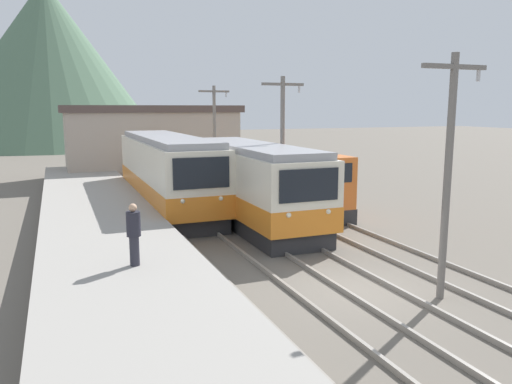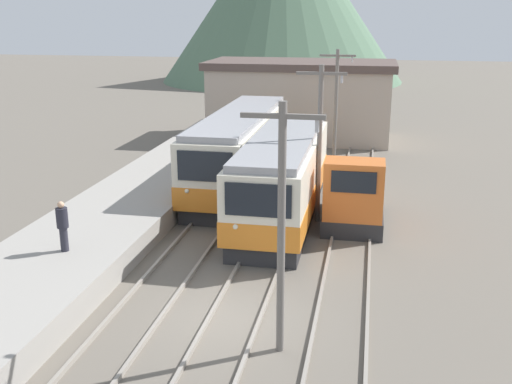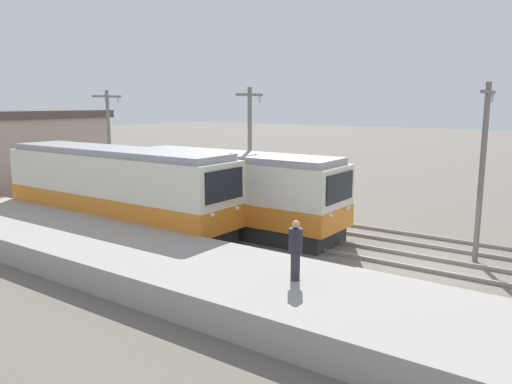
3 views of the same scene
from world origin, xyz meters
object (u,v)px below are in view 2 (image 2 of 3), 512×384
at_px(catenary_mast_far, 336,102).
at_px(person_on_platform, 63,224).
at_px(catenary_mast_mid, 320,138).
at_px(commuter_train_left, 240,153).
at_px(catenary_mast_near, 282,221).
at_px(commuter_train_center, 282,181).
at_px(shunting_locomotive, 354,196).

relative_size(catenary_mast_far, person_on_platform, 3.81).
height_order(catenary_mast_mid, catenary_mast_far, same).
relative_size(commuter_train_left, person_on_platform, 7.59).
distance_m(catenary_mast_near, catenary_mast_far, 20.49).
bearing_deg(catenary_mast_near, commuter_train_center, 98.36).
height_order(commuter_train_left, person_on_platform, commuter_train_left).
relative_size(commuter_train_left, catenary_mast_mid, 1.99).
height_order(commuter_train_center, catenary_mast_mid, catenary_mast_mid).
height_order(commuter_train_left, catenary_mast_near, catenary_mast_near).
xyz_separation_m(catenary_mast_near, catenary_mast_mid, (0.00, 10.24, 0.00)).
bearing_deg(catenary_mast_far, catenary_mast_near, -90.00).
relative_size(catenary_mast_near, person_on_platform, 3.81).
bearing_deg(commuter_train_left, catenary_mast_far, 53.11).
distance_m(catenary_mast_mid, catenary_mast_far, 10.24).
xyz_separation_m(shunting_locomotive, catenary_mast_far, (-1.49, 10.29, 2.35)).
bearing_deg(shunting_locomotive, commuter_train_left, 141.87).
xyz_separation_m(commuter_train_left, catenary_mast_near, (4.31, -14.75, 1.82)).
bearing_deg(person_on_platform, shunting_locomotive, 37.56).
distance_m(catenary_mast_near, person_on_platform, 8.46).
xyz_separation_m(commuter_train_left, commuter_train_center, (2.80, -4.48, -0.08)).
xyz_separation_m(catenary_mast_near, catenary_mast_far, (0.00, 20.49, 0.00)).
height_order(catenary_mast_near, catenary_mast_mid, same).
bearing_deg(commuter_train_center, catenary_mast_mid, -0.88).
xyz_separation_m(commuter_train_left, person_on_platform, (-3.35, -11.59, 0.09)).
relative_size(shunting_locomotive, catenary_mast_far, 0.72).
xyz_separation_m(commuter_train_left, catenary_mast_mid, (4.31, -4.50, 1.82)).
distance_m(commuter_train_left, commuter_train_center, 5.28).
bearing_deg(catenary_mast_mid, person_on_platform, -137.23).
relative_size(commuter_train_center, catenary_mast_near, 1.70).
distance_m(shunting_locomotive, person_on_platform, 11.56).
distance_m(commuter_train_center, catenary_mast_near, 10.55).
bearing_deg(commuter_train_center, catenary_mast_far, 81.61).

